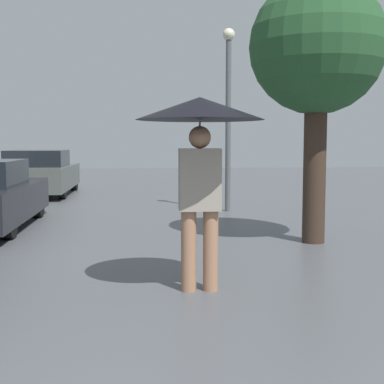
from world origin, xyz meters
name	(u,v)px	position (x,y,z in m)	size (l,w,h in m)	color
pedestrian	(200,130)	(0.21, 4.46, 1.62)	(1.28, 1.28, 1.95)	#9E7051
parked_car_farthest	(39,174)	(-3.24, 14.75, 0.61)	(1.81, 4.15, 1.28)	#4C514C
tree	(317,50)	(2.21, 6.90, 2.84)	(1.98, 1.98, 3.89)	#38281E
street_lamp	(228,103)	(1.53, 10.67, 2.35)	(0.26, 0.26, 3.92)	#515456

